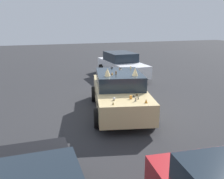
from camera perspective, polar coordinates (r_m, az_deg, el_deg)
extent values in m
plane|color=#2D2D30|center=(9.73, 1.68, -4.97)|extent=(60.00, 60.00, 0.00)
cube|color=#D8BC7F|center=(9.53, 1.71, -1.44)|extent=(4.82, 2.73, 0.71)
cube|color=#1E2833|center=(9.54, 1.61, 2.36)|extent=(2.50, 2.08, 0.51)
cylinder|color=black|center=(8.50, 9.09, -5.94)|extent=(0.67, 0.35, 0.64)
cylinder|color=black|center=(8.23, -3.34, -6.47)|extent=(0.67, 0.35, 0.64)
cylinder|color=black|center=(11.10, 5.40, -0.73)|extent=(0.67, 0.35, 0.64)
cylinder|color=black|center=(10.90, -4.03, -1.00)|extent=(0.67, 0.35, 0.64)
ellipsoid|color=black|center=(7.87, -3.13, -5.67)|extent=(0.19, 0.06, 0.11)
ellipsoid|color=black|center=(8.31, -3.30, -4.42)|extent=(0.11, 0.04, 0.13)
ellipsoid|color=black|center=(9.59, -3.71, -0.94)|extent=(0.11, 0.04, 0.12)
ellipsoid|color=black|center=(9.62, 7.04, -1.21)|extent=(0.13, 0.05, 0.13)
ellipsoid|color=black|center=(8.14, -3.28, -3.46)|extent=(0.13, 0.05, 0.08)
ellipsoid|color=black|center=(8.85, -3.48, -3.01)|extent=(0.20, 0.06, 0.12)
cylinder|color=orange|center=(7.98, 4.27, -1.75)|extent=(0.10, 0.10, 0.11)
cone|color=black|center=(7.98, 5.96, -1.91)|extent=(0.07, 0.07, 0.08)
cone|color=#51381E|center=(8.35, 5.65, -1.08)|extent=(0.09, 0.09, 0.09)
cone|color=orange|center=(7.64, 7.72, -2.59)|extent=(0.10, 0.10, 0.12)
cone|color=tan|center=(7.42, 0.26, -3.12)|extent=(0.10, 0.10, 0.09)
sphere|color=silver|center=(7.83, 0.47, -2.11)|extent=(0.10, 0.10, 0.10)
cylinder|color=gray|center=(7.77, 5.37, -2.21)|extent=(0.06, 0.06, 0.12)
cone|color=black|center=(8.20, 4.96, -1.48)|extent=(0.10, 0.10, 0.06)
cone|color=#51381E|center=(10.10, 1.72, 4.80)|extent=(0.09, 0.09, 0.08)
cone|color=#A87A38|center=(9.05, 0.06, 3.68)|extent=(0.08, 0.08, 0.11)
cone|color=black|center=(10.30, 2.07, 4.93)|extent=(0.11, 0.11, 0.05)
cylinder|color=#51381E|center=(9.12, 0.91, 3.80)|extent=(0.07, 0.07, 0.12)
cone|color=#51381E|center=(9.04, -0.08, 3.57)|extent=(0.07, 0.07, 0.08)
cylinder|color=tan|center=(10.21, 4.25, 4.96)|extent=(0.07, 0.07, 0.10)
cone|color=orange|center=(9.28, -1.30, 3.97)|extent=(0.10, 0.10, 0.11)
cone|color=gray|center=(10.02, 2.19, 4.70)|extent=(0.06, 0.06, 0.07)
cylinder|color=black|center=(10.30, -0.03, 4.94)|extent=(0.12, 0.12, 0.06)
cone|color=#D8BC7F|center=(8.95, 5.24, 4.05)|extent=(0.21, 0.21, 0.28)
cone|color=#D8BC7F|center=(8.81, -1.02, 3.94)|extent=(0.21, 0.21, 0.28)
cube|color=white|center=(15.65, 2.25, 5.08)|extent=(4.57, 1.87, 0.69)
cube|color=#1E2833|center=(15.80, 1.88, 7.43)|extent=(2.18, 1.64, 0.53)
cylinder|color=black|center=(14.84, 7.45, 3.23)|extent=(0.61, 0.24, 0.61)
cylinder|color=black|center=(14.11, 1.21, 2.73)|extent=(0.61, 0.24, 0.61)
cylinder|color=black|center=(17.30, 3.08, 5.05)|extent=(0.61, 0.24, 0.61)
cylinder|color=black|center=(16.68, -2.39, 4.67)|extent=(0.61, 0.24, 0.61)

